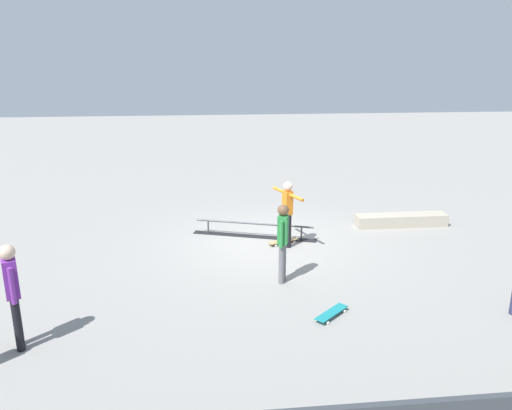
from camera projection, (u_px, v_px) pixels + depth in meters
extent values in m
plane|color=gray|center=(271.00, 242.00, 12.56)|extent=(60.00, 60.00, 0.00)
cube|color=black|center=(254.00, 236.00, 12.96)|extent=(3.16, 1.25, 0.01)
cylinder|color=#47474C|center=(301.00, 233.00, 12.67)|extent=(0.04, 0.04, 0.36)
cylinder|color=#47474C|center=(208.00, 227.00, 13.17)|extent=(0.04, 0.04, 0.36)
cylinder|color=#47474C|center=(254.00, 224.00, 12.87)|extent=(2.94, 1.02, 0.05)
cube|color=#B2A893|center=(401.00, 220.00, 13.77)|extent=(2.52, 0.50, 0.32)
cylinder|color=black|center=(285.00, 229.00, 12.25)|extent=(0.16, 0.16, 0.82)
cylinder|color=black|center=(289.00, 231.00, 12.12)|extent=(0.16, 0.16, 0.82)
cube|color=orange|center=(288.00, 203.00, 11.99)|extent=(0.26, 0.27, 0.58)
sphere|color=beige|center=(288.00, 186.00, 11.87)|extent=(0.22, 0.22, 0.22)
cylinder|color=orange|center=(280.00, 190.00, 12.25)|extent=(0.27, 0.54, 0.08)
cylinder|color=orange|center=(296.00, 197.00, 11.60)|extent=(0.27, 0.54, 0.08)
cube|color=tan|center=(283.00, 241.00, 12.44)|extent=(0.81, 0.50, 0.02)
cylinder|color=white|center=(276.00, 246.00, 12.23)|extent=(0.06, 0.05, 0.05)
cylinder|color=white|center=(271.00, 243.00, 12.43)|extent=(0.06, 0.05, 0.05)
cylinder|color=white|center=(295.00, 242.00, 12.49)|extent=(0.06, 0.05, 0.05)
cylinder|color=white|center=(290.00, 239.00, 12.68)|extent=(0.06, 0.05, 0.05)
cylinder|color=black|center=(17.00, 320.00, 7.93)|extent=(0.17, 0.17, 0.88)
cylinder|color=black|center=(18.00, 325.00, 7.78)|extent=(0.17, 0.17, 0.88)
cube|color=purple|center=(11.00, 279.00, 7.65)|extent=(0.27, 0.29, 0.63)
sphere|color=beige|center=(7.00, 252.00, 7.52)|extent=(0.24, 0.24, 0.24)
cylinder|color=purple|center=(11.00, 278.00, 7.79)|extent=(0.11, 0.11, 0.59)
cylinder|color=purple|center=(12.00, 286.00, 7.53)|extent=(0.11, 0.11, 0.59)
cylinder|color=slate|center=(283.00, 261.00, 10.32)|extent=(0.16, 0.16, 0.84)
cylinder|color=slate|center=(282.00, 264.00, 10.16)|extent=(0.16, 0.16, 0.84)
cube|color=#2D8C42|center=(283.00, 230.00, 10.04)|extent=(0.25, 0.27, 0.59)
sphere|color=brown|center=(283.00, 210.00, 9.92)|extent=(0.23, 0.23, 0.23)
cylinder|color=#2D8C42|center=(284.00, 230.00, 10.19)|extent=(0.10, 0.10, 0.56)
cylinder|color=#2D8C42|center=(281.00, 235.00, 9.91)|extent=(0.10, 0.10, 0.56)
cube|color=teal|center=(332.00, 312.00, 8.92)|extent=(0.73, 0.69, 0.02)
cylinder|color=white|center=(328.00, 323.00, 8.66)|extent=(0.06, 0.06, 0.05)
cylinder|color=white|center=(317.00, 319.00, 8.81)|extent=(0.06, 0.06, 0.05)
cylinder|color=white|center=(345.00, 312.00, 9.06)|extent=(0.06, 0.06, 0.05)
cylinder|color=white|center=(334.00, 308.00, 9.20)|extent=(0.06, 0.06, 0.05)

